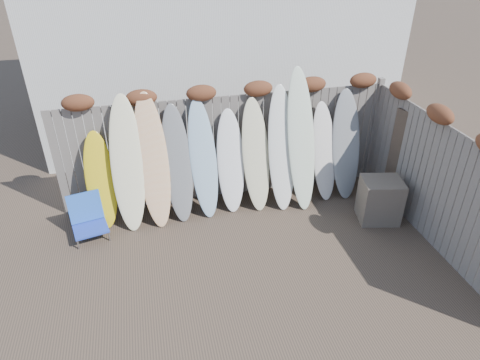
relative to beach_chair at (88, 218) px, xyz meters
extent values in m
plane|color=#493A2D|center=(2.51, -1.67, -0.34)|extent=(80.00, 80.00, 0.00)
cube|color=slate|center=(2.51, 0.73, 0.66)|extent=(6.00, 0.10, 2.00)
cube|color=slate|center=(5.51, 0.73, 0.71)|extent=(0.10, 0.10, 2.10)
ellipsoid|color=brown|center=(0.11, 0.69, 1.76)|extent=(0.52, 0.28, 0.28)
ellipsoid|color=brown|center=(1.11, 0.69, 1.76)|extent=(0.52, 0.28, 0.28)
ellipsoid|color=brown|center=(2.11, 0.69, 1.76)|extent=(0.52, 0.28, 0.28)
ellipsoid|color=brown|center=(3.11, 0.69, 1.76)|extent=(0.52, 0.28, 0.28)
ellipsoid|color=brown|center=(4.11, 0.69, 1.76)|extent=(0.52, 0.28, 0.28)
ellipsoid|color=brown|center=(5.11, 0.69, 1.76)|extent=(0.52, 0.28, 0.28)
cube|color=slate|center=(5.51, -1.47, 0.66)|extent=(0.10, 4.40, 2.00)
ellipsoid|color=brown|center=(5.47, -1.07, 1.76)|extent=(0.28, 0.56, 0.28)
ellipsoid|color=brown|center=(5.47, 0.03, 1.76)|extent=(0.28, 0.56, 0.28)
cube|color=blue|center=(0.03, -0.13, -0.13)|extent=(0.63, 0.58, 0.03)
cube|color=blue|center=(-0.03, 0.13, 0.14)|extent=(0.56, 0.28, 0.50)
cylinder|color=#A6A5AC|center=(-0.17, -0.38, -0.23)|extent=(0.03, 0.03, 0.20)
cylinder|color=silver|center=(-0.26, 0.02, -0.23)|extent=(0.03, 0.03, 0.20)
cylinder|color=#A4A4AB|center=(0.32, -0.27, -0.23)|extent=(0.03, 0.03, 0.20)
cylinder|color=#A3A2A9|center=(0.23, 0.13, -0.23)|extent=(0.03, 0.03, 0.20)
cube|color=#68594E|center=(4.98, -0.72, 0.06)|extent=(0.78, 0.69, 0.79)
cube|color=#49362C|center=(5.63, -0.63, 0.57)|extent=(0.40, 1.17, 1.82)
ellipsoid|color=yellow|center=(0.27, 0.34, 0.49)|extent=(0.51, 0.61, 1.65)
ellipsoid|color=#FFF7C6|center=(0.75, 0.25, 0.79)|extent=(0.62, 0.84, 2.24)
ellipsoid|color=#F6D88A|center=(1.17, 0.25, 0.79)|extent=(0.57, 0.82, 2.24)
ellipsoid|color=slate|center=(1.58, 0.28, 0.67)|extent=(0.52, 0.73, 2.00)
ellipsoid|color=#90B0CA|center=(2.04, 0.31, 0.69)|extent=(0.54, 0.77, 2.05)
ellipsoid|color=white|center=(2.53, 0.34, 0.57)|extent=(0.52, 0.68, 1.82)
ellipsoid|color=beige|center=(2.99, 0.30, 0.66)|extent=(0.53, 0.73, 1.99)
ellipsoid|color=white|center=(3.45, 0.25, 0.76)|extent=(0.52, 0.79, 2.19)
ellipsoid|color=silver|center=(3.80, 0.22, 0.91)|extent=(0.54, 0.89, 2.48)
ellipsoid|color=silver|center=(4.31, 0.32, 0.57)|extent=(0.53, 0.69, 1.81)
ellipsoid|color=gray|center=(4.74, 0.31, 0.67)|extent=(0.58, 0.74, 2.01)
camera|label=1|loc=(1.14, -6.25, 4.21)|focal=32.00mm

